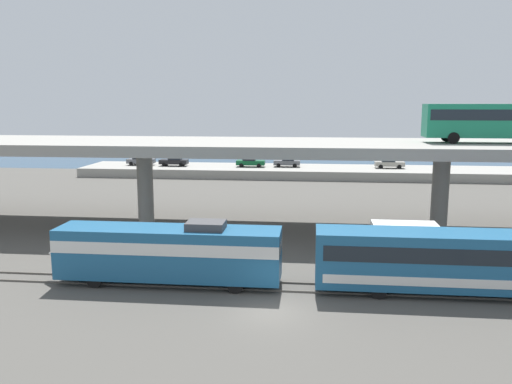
# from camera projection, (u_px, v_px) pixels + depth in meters

# --- Properties ---
(ground_plane) EXTENTS (260.00, 260.00, 0.00)m
(ground_plane) POSITION_uv_depth(u_px,v_px,m) (271.00, 312.00, 29.40)
(ground_plane) COLOR #4C4944
(rail_strip_near) EXTENTS (110.00, 0.12, 0.12)m
(rail_strip_near) POSITION_uv_depth(u_px,v_px,m) (275.00, 291.00, 32.55)
(rail_strip_near) COLOR #59544C
(rail_strip_near) RESTS_ON ground_plane
(rail_strip_far) EXTENTS (110.00, 0.12, 0.12)m
(rail_strip_far) POSITION_uv_depth(u_px,v_px,m) (277.00, 282.00, 34.06)
(rail_strip_far) COLOR #59544C
(rail_strip_far) RESTS_ON ground_plane
(train_locomotive) EXTENTS (15.38, 3.04, 4.18)m
(train_locomotive) POSITION_uv_depth(u_px,v_px,m) (158.00, 250.00, 33.75)
(train_locomotive) COLOR #1E5984
(train_locomotive) RESTS_ON ground_plane
(train_coach_lead) EXTENTS (21.68, 3.04, 3.86)m
(train_coach_lead) POSITION_uv_depth(u_px,v_px,m) (497.00, 261.00, 31.53)
(train_coach_lead) COLOR #1E5984
(train_coach_lead) RESTS_ON ground_plane
(highway_overpass) EXTENTS (96.00, 12.67, 8.05)m
(highway_overpass) POSITION_uv_depth(u_px,v_px,m) (289.00, 149.00, 47.74)
(highway_overpass) COLOR gray
(highway_overpass) RESTS_ON ground_plane
(transit_bus_on_overpass) EXTENTS (12.00, 2.68, 3.40)m
(transit_bus_on_overpass) POSITION_uv_depth(u_px,v_px,m) (495.00, 119.00, 45.69)
(transit_bus_on_overpass) COLOR #197A56
(transit_bus_on_overpass) RESTS_ON highway_overpass
(service_truck_west) EXTENTS (6.80, 2.46, 3.04)m
(service_truck_west) POSITION_uv_depth(u_px,v_px,m) (416.00, 243.00, 37.69)
(service_truck_west) COLOR maroon
(service_truck_west) RESTS_ON ground_plane
(pier_parking_lot) EXTENTS (68.77, 10.33, 1.39)m
(pier_parking_lot) POSITION_uv_depth(u_px,v_px,m) (299.00, 172.00, 83.16)
(pier_parking_lot) COLOR gray
(pier_parking_lot) RESTS_ON ground_plane
(parked_car_0) EXTENTS (4.40, 1.99, 1.50)m
(parked_car_0) POSITION_uv_depth(u_px,v_px,m) (141.00, 160.00, 85.90)
(parked_car_0) COLOR #515459
(parked_car_0) RESTS_ON pier_parking_lot
(parked_car_1) EXTENTS (4.52, 1.96, 1.50)m
(parked_car_1) POSITION_uv_depth(u_px,v_px,m) (250.00, 162.00, 83.58)
(parked_car_1) COLOR #0C4C26
(parked_car_1) RESTS_ON pier_parking_lot
(parked_car_2) EXTENTS (4.56, 1.83, 1.50)m
(parked_car_2) POSITION_uv_depth(u_px,v_px,m) (174.00, 161.00, 84.75)
(parked_car_2) COLOR black
(parked_car_2) RESTS_ON pier_parking_lot
(parked_car_3) EXTENTS (4.54, 1.82, 1.50)m
(parked_car_3) POSITION_uv_depth(u_px,v_px,m) (389.00, 163.00, 81.92)
(parked_car_3) COLOR #9E998C
(parked_car_3) RESTS_ON pier_parking_lot
(parked_car_4) EXTENTS (4.17, 1.96, 1.50)m
(parked_car_4) POSITION_uv_depth(u_px,v_px,m) (287.00, 162.00, 83.61)
(parked_car_4) COLOR #515459
(parked_car_4) RESTS_ON pier_parking_lot
(harbor_water) EXTENTS (140.00, 36.00, 0.01)m
(harbor_water) POSITION_uv_depth(u_px,v_px,m) (302.00, 160.00, 105.82)
(harbor_water) COLOR navy
(harbor_water) RESTS_ON ground_plane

